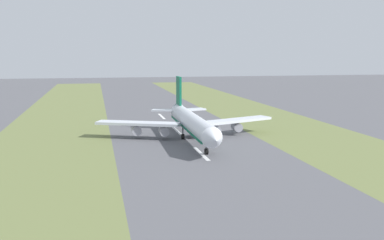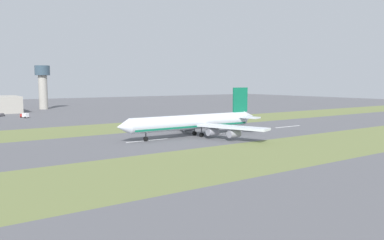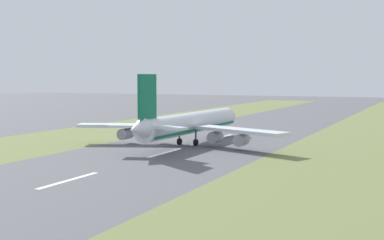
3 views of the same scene
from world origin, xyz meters
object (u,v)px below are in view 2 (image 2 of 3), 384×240
(control_tower, at_px, (43,82))
(service_truck, at_px, (25,115))
(apron_car, at_px, (1,115))
(airplane_main_jet, at_px, (196,122))

(control_tower, bearing_deg, service_truck, 159.01)
(service_truck, bearing_deg, apron_car, 28.41)
(airplane_main_jet, height_order, control_tower, control_tower)
(control_tower, bearing_deg, apron_car, 143.79)
(apron_car, bearing_deg, control_tower, -36.21)
(control_tower, relative_size, apron_car, 7.82)
(airplane_main_jet, xyz_separation_m, service_truck, (127.28, 43.69, -4.36))
(airplane_main_jet, relative_size, control_tower, 1.86)
(apron_car, bearing_deg, service_truck, -151.59)
(service_truck, xyz_separation_m, apron_car, (19.77, 10.70, -0.66))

